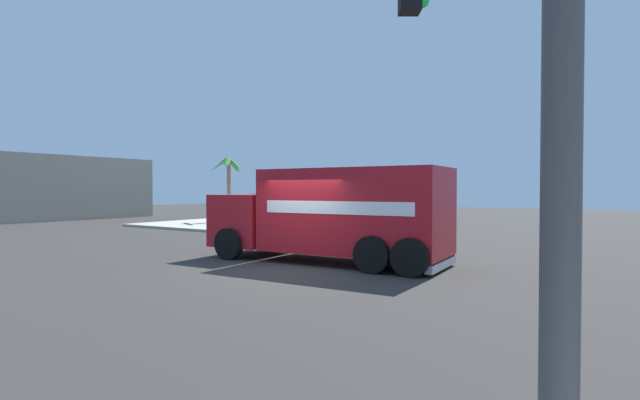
# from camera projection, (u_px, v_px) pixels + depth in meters

# --- Properties ---
(ground_plane) EXTENTS (100.00, 100.00, 0.00)m
(ground_plane) POSITION_uv_depth(u_px,v_px,m) (291.00, 269.00, 13.10)
(ground_plane) COLOR #33302D
(sidewalk_corner_far) EXTENTS (11.22, 11.22, 0.14)m
(sidewalk_corner_far) POSITION_uv_depth(u_px,v_px,m) (254.00, 223.00, 30.07)
(sidewalk_corner_far) COLOR #B2ADA0
(sidewalk_corner_far) RESTS_ON ground
(delivery_truck) EXTENTS (3.18, 7.66, 2.84)m
(delivery_truck) POSITION_uv_depth(u_px,v_px,m) (333.00, 214.00, 14.42)
(delivery_truck) COLOR #AD141E
(delivery_truck) RESTS_ON ground
(pickup_white) EXTENTS (2.62, 5.35, 1.38)m
(pickup_white) POSITION_uv_depth(u_px,v_px,m) (309.00, 219.00, 24.16)
(pickup_white) COLOR white
(pickup_white) RESTS_ON ground
(vending_machine_red) EXTENTS (1.16, 1.12, 1.85)m
(vending_machine_red) POSITION_uv_depth(u_px,v_px,m) (260.00, 209.00, 27.56)
(vending_machine_red) COLOR #0F38B2
(vending_machine_red) RESTS_ON sidewalk_corner_far
(vending_machine_blue) EXTENTS (1.12, 1.16, 1.85)m
(vending_machine_blue) POSITION_uv_depth(u_px,v_px,m) (309.00, 207.00, 30.96)
(vending_machine_blue) COLOR yellow
(vending_machine_blue) RESTS_ON sidewalk_corner_far
(palm_tree_far) EXTENTS (2.31, 2.44, 4.26)m
(palm_tree_far) POSITION_uv_depth(u_px,v_px,m) (229.00, 179.00, 31.12)
(palm_tree_far) COLOR #7A6647
(palm_tree_far) RESTS_ON sidewalk_corner_far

